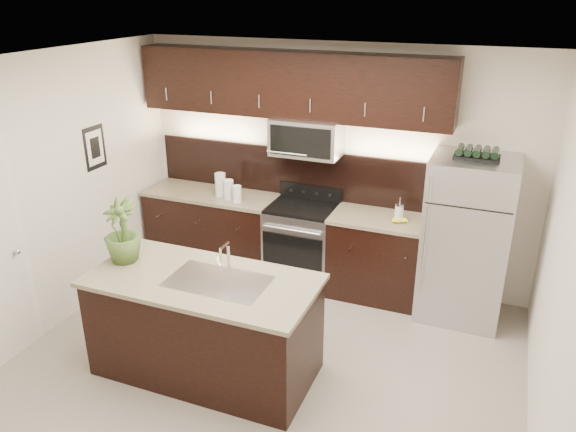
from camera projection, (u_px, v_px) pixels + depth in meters
name	position (u px, v px, depth m)	size (l,w,h in m)	color
ground	(263.00, 368.00, 5.12)	(4.50, 4.50, 0.00)	gray
room_walls	(244.00, 193.00, 4.48)	(4.52, 4.02, 2.71)	silver
counter_run	(286.00, 241.00, 6.55)	(3.51, 0.65, 0.94)	black
upper_fixtures	(293.00, 95.00, 6.02)	(3.49, 0.40, 1.66)	black
island	(205.00, 325.00, 4.92)	(1.96, 0.96, 0.94)	black
sink_faucet	(218.00, 279.00, 4.69)	(0.84, 0.50, 0.28)	silver
refrigerator	(466.00, 240.00, 5.66)	(0.82, 0.74, 1.71)	#B2B2B7
wine_rack	(477.00, 153.00, 5.32)	(0.42, 0.26, 0.10)	black
plant	(122.00, 231.00, 4.94)	(0.32, 0.32, 0.58)	#3C5923
canisters	(227.00, 188.00, 6.48)	(0.39, 0.23, 0.27)	silver
french_press	(399.00, 213.00, 5.84)	(0.09, 0.09, 0.26)	silver
bananas	(395.00, 220.00, 5.85)	(0.17, 0.13, 0.05)	yellow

